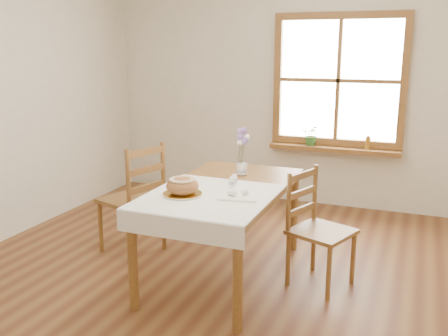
# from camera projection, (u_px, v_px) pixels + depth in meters

# --- Properties ---
(ground) EXTENTS (5.00, 5.00, 0.00)m
(ground) POSITION_uv_depth(u_px,v_px,m) (209.00, 291.00, 3.81)
(ground) COLOR brown
(ground) RESTS_ON ground
(room_walls) EXTENTS (4.60, 5.10, 2.65)m
(room_walls) POSITION_uv_depth(u_px,v_px,m) (208.00, 63.00, 3.41)
(room_walls) COLOR beige
(room_walls) RESTS_ON ground
(window) EXTENTS (1.46, 0.08, 1.46)m
(window) POSITION_uv_depth(u_px,v_px,m) (338.00, 81.00, 5.51)
(window) COLOR #935D2D
(window) RESTS_ON ground
(window_sill) EXTENTS (1.46, 0.20, 0.05)m
(window_sill) POSITION_uv_depth(u_px,v_px,m) (334.00, 149.00, 5.63)
(window_sill) COLOR #935D2D
(window_sill) RESTS_ON ground
(dining_table) EXTENTS (0.90, 1.60, 0.75)m
(dining_table) POSITION_uv_depth(u_px,v_px,m) (224.00, 197.00, 3.93)
(dining_table) COLOR #935D2D
(dining_table) RESTS_ON ground
(table_linen) EXTENTS (0.91, 0.99, 0.01)m
(table_linen) POSITION_uv_depth(u_px,v_px,m) (209.00, 197.00, 3.63)
(table_linen) COLOR white
(table_linen) RESTS_ON dining_table
(chair_left) EXTENTS (0.61, 0.59, 1.00)m
(chair_left) POSITION_uv_depth(u_px,v_px,m) (131.00, 198.00, 4.46)
(chair_left) COLOR #935D2D
(chair_left) RESTS_ON ground
(chair_right) EXTENTS (0.56, 0.55, 0.90)m
(chair_right) POSITION_uv_depth(u_px,v_px,m) (322.00, 230.00, 3.82)
(chair_right) COLOR #935D2D
(chair_right) RESTS_ON ground
(bread_plate) EXTENTS (0.35, 0.35, 0.01)m
(bread_plate) POSITION_uv_depth(u_px,v_px,m) (183.00, 194.00, 3.65)
(bread_plate) COLOR white
(bread_plate) RESTS_ON table_linen
(bread_loaf) EXTENTS (0.24, 0.24, 0.13)m
(bread_loaf) POSITION_uv_depth(u_px,v_px,m) (182.00, 184.00, 3.63)
(bread_loaf) COLOR #986136
(bread_loaf) RESTS_ON bread_plate
(egg_napkin) EXTENTS (0.32, 0.28, 0.01)m
(egg_napkin) POSITION_uv_depth(u_px,v_px,m) (239.00, 196.00, 3.60)
(egg_napkin) COLOR white
(egg_napkin) RESTS_ON table_linen
(eggs) EXTENTS (0.25, 0.23, 0.05)m
(eggs) POSITION_uv_depth(u_px,v_px,m) (239.00, 192.00, 3.59)
(eggs) COLOR white
(eggs) RESTS_ON egg_napkin
(salt_shaker) EXTENTS (0.05, 0.05, 0.09)m
(salt_shaker) POSITION_uv_depth(u_px,v_px,m) (232.00, 182.00, 3.83)
(salt_shaker) COLOR white
(salt_shaker) RESTS_ON table_linen
(pepper_shaker) EXTENTS (0.06, 0.06, 0.09)m
(pepper_shaker) POSITION_uv_depth(u_px,v_px,m) (234.00, 179.00, 3.91)
(pepper_shaker) COLOR white
(pepper_shaker) RESTS_ON table_linen
(flower_vase) EXTENTS (0.09, 0.09, 0.10)m
(flower_vase) POSITION_uv_depth(u_px,v_px,m) (242.00, 169.00, 4.24)
(flower_vase) COLOR white
(flower_vase) RESTS_ON dining_table
(lavender_bouquet) EXTENTS (0.16, 0.16, 0.30)m
(lavender_bouquet) POSITION_uv_depth(u_px,v_px,m) (242.00, 147.00, 4.19)
(lavender_bouquet) COLOR #7F60AA
(lavender_bouquet) RESTS_ON flower_vase
(potted_plant) EXTENTS (0.25, 0.27, 0.18)m
(potted_plant) POSITION_uv_depth(u_px,v_px,m) (312.00, 137.00, 5.70)
(potted_plant) COLOR #336829
(potted_plant) RESTS_ON window_sill
(amber_bottle) EXTENTS (0.07, 0.07, 0.15)m
(amber_bottle) POSITION_uv_depth(u_px,v_px,m) (368.00, 142.00, 5.48)
(amber_bottle) COLOR #99651C
(amber_bottle) RESTS_ON window_sill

